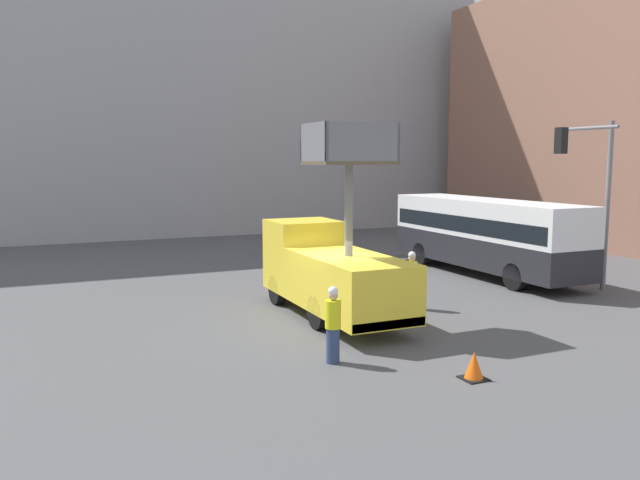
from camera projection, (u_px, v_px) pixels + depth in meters
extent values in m
plane|color=#4C4C4F|center=(329.00, 322.00, 18.65)|extent=(120.00, 120.00, 0.00)
cube|color=#9E9EA3|center=(160.00, 76.00, 41.93)|extent=(44.00, 10.00, 20.85)
cube|color=yellow|center=(303.00, 255.00, 21.11)|extent=(2.20, 2.04, 2.35)
cube|color=yellow|center=(348.00, 283.00, 18.07)|extent=(2.20, 4.76, 1.62)
cube|color=red|center=(389.00, 325.00, 16.04)|extent=(2.16, 0.10, 0.24)
cylinder|color=black|center=(277.00, 290.00, 20.86)|extent=(0.30, 0.99, 0.99)
cylinder|color=black|center=(329.00, 285.00, 21.63)|extent=(0.30, 0.99, 0.99)
cylinder|color=black|center=(318.00, 312.00, 17.78)|extent=(0.30, 0.99, 0.99)
cylinder|color=black|center=(377.00, 306.00, 18.55)|extent=(0.30, 0.99, 0.99)
cylinder|color=slate|center=(349.00, 211.00, 17.80)|extent=(0.24, 0.24, 2.61)
cube|color=brown|center=(349.00, 163.00, 17.63)|extent=(2.25, 1.77, 0.10)
cube|color=slate|center=(314.00, 142.00, 17.12)|extent=(0.08, 1.77, 1.05)
cube|color=slate|center=(383.00, 143.00, 18.00)|extent=(0.08, 1.77, 1.05)
cube|color=slate|center=(336.00, 143.00, 18.32)|extent=(2.25, 0.08, 1.05)
cube|color=slate|center=(363.00, 142.00, 16.79)|extent=(2.25, 0.08, 1.05)
cube|color=#232328|center=(484.00, 250.00, 26.28)|extent=(2.47, 10.05, 1.23)
cube|color=silver|center=(485.00, 218.00, 26.11)|extent=(2.47, 10.05, 1.50)
cube|color=black|center=(485.00, 223.00, 26.14)|extent=(2.49, 9.65, 0.66)
cylinder|color=black|center=(421.00, 254.00, 28.73)|extent=(0.30, 1.02, 1.02)
cylinder|color=black|center=(460.00, 251.00, 29.61)|extent=(0.30, 1.02, 1.02)
cylinder|color=black|center=(515.00, 277.00, 23.09)|extent=(0.30, 1.02, 1.02)
cylinder|color=black|center=(559.00, 273.00, 23.96)|extent=(0.30, 1.02, 1.02)
cylinder|color=slate|center=(607.00, 207.00, 22.90)|extent=(0.18, 0.18, 6.22)
cylinder|color=slate|center=(587.00, 128.00, 21.98)|extent=(0.24, 2.52, 0.13)
cube|color=black|center=(561.00, 141.00, 21.48)|extent=(0.33, 0.33, 0.90)
sphere|color=red|center=(561.00, 133.00, 21.45)|extent=(0.20, 0.20, 0.20)
cylinder|color=navy|center=(333.00, 345.00, 14.82)|extent=(0.32, 0.32, 0.85)
cylinder|color=yellow|center=(333.00, 314.00, 14.73)|extent=(0.38, 0.38, 0.67)
sphere|color=tan|center=(333.00, 296.00, 14.67)|extent=(0.23, 0.23, 0.23)
sphere|color=white|center=(333.00, 291.00, 14.66)|extent=(0.24, 0.24, 0.24)
cylinder|color=navy|center=(411.00, 296.00, 20.24)|extent=(0.32, 0.32, 0.86)
cylinder|color=yellow|center=(412.00, 272.00, 20.15)|extent=(0.38, 0.38, 0.68)
sphere|color=tan|center=(412.00, 258.00, 20.09)|extent=(0.23, 0.23, 0.23)
sphere|color=white|center=(412.00, 255.00, 20.08)|extent=(0.24, 0.24, 0.24)
cube|color=black|center=(474.00, 378.00, 13.76)|extent=(0.55, 0.55, 0.03)
cone|color=#F25B0F|center=(474.00, 365.00, 13.72)|extent=(0.44, 0.44, 0.63)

